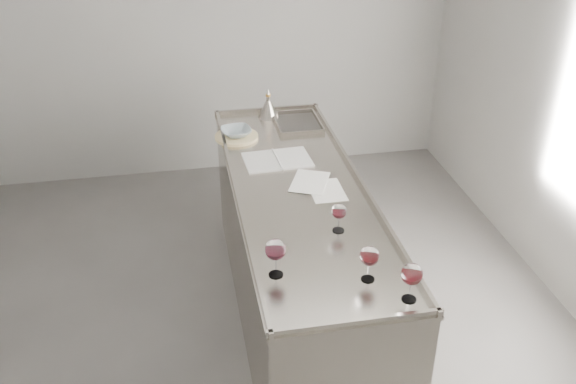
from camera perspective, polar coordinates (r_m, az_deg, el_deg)
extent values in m
cube|color=#53504E|center=(3.98, -5.50, -14.54)|extent=(4.50, 5.00, 0.02)
cube|color=#979592|center=(5.54, -9.00, 15.09)|extent=(4.50, 0.02, 2.80)
cube|color=gray|center=(3.96, 0.96, -5.79)|extent=(0.75, 2.40, 0.92)
cube|color=gray|center=(3.71, 1.02, 0.14)|extent=(0.77, 2.42, 0.02)
cube|color=gray|center=(2.75, 6.12, -11.45)|extent=(0.77, 0.02, 0.03)
cube|color=gray|center=(4.76, -1.89, 7.34)|extent=(0.77, 0.02, 0.03)
cube|color=gray|center=(3.65, -4.60, -0.04)|extent=(0.02, 2.42, 0.03)
cube|color=gray|center=(3.78, 6.45, 0.97)|extent=(0.02, 2.42, 0.03)
cube|color=#595654|center=(4.55, 0.84, 6.00)|extent=(0.30, 0.38, 0.01)
cylinder|color=white|center=(3.02, -1.08, -7.34)|extent=(0.07, 0.07, 0.00)
cylinder|color=white|center=(2.99, -1.09, -6.59)|extent=(0.01, 0.01, 0.09)
ellipsoid|color=white|center=(2.94, -1.11, -5.14)|extent=(0.10, 0.10, 0.10)
cylinder|color=#350712|center=(2.95, -1.10, -5.50)|extent=(0.07, 0.07, 0.02)
cylinder|color=white|center=(3.01, 7.10, -7.67)|extent=(0.06, 0.06, 0.00)
cylinder|color=white|center=(2.99, 7.16, -6.99)|extent=(0.01, 0.01, 0.09)
ellipsoid|color=white|center=(2.94, 7.26, -5.67)|extent=(0.09, 0.09, 0.10)
cylinder|color=#350709|center=(2.95, 7.23, -5.99)|extent=(0.07, 0.07, 0.02)
cylinder|color=white|center=(2.92, 10.69, -9.33)|extent=(0.07, 0.07, 0.00)
cylinder|color=white|center=(2.90, 10.78, -8.59)|extent=(0.01, 0.01, 0.09)
ellipsoid|color=white|center=(2.84, 10.95, -7.18)|extent=(0.10, 0.10, 0.10)
cylinder|color=#3D080B|center=(2.85, 10.91, -7.53)|extent=(0.07, 0.07, 0.02)
cylinder|color=white|center=(3.34, 4.49, -3.41)|extent=(0.06, 0.06, 0.00)
cylinder|color=white|center=(3.32, 4.52, -2.81)|extent=(0.01, 0.01, 0.08)
ellipsoid|color=white|center=(3.28, 4.57, -1.72)|extent=(0.08, 0.08, 0.08)
cylinder|color=#35070D|center=(3.29, 4.56, -1.98)|extent=(0.06, 0.06, 0.02)
cube|color=white|center=(4.01, -2.42, 2.72)|extent=(0.22, 0.30, 0.01)
cube|color=white|center=(4.05, 0.50, 3.04)|extent=(0.22, 0.30, 0.01)
cylinder|color=white|center=(4.02, -0.95, 2.96)|extent=(0.03, 0.29, 0.01)
cube|color=silver|center=(3.69, 3.45, 0.13)|extent=(0.19, 0.27, 0.00)
cube|color=white|center=(3.78, 1.94, 0.92)|extent=(0.30, 0.34, 0.00)
cylinder|color=#D0BB86|center=(4.34, -4.60, 4.93)|extent=(0.36, 0.36, 0.02)
imported|color=#8B9AA2|center=(4.33, -4.62, 5.34)|extent=(0.22, 0.22, 0.05)
cone|color=#A49B92|center=(4.64, -1.76, 7.39)|extent=(0.15, 0.15, 0.13)
cylinder|color=#A49B92|center=(4.61, -1.77, 8.31)|extent=(0.03, 0.03, 0.03)
cylinder|color=#A6742E|center=(4.60, -1.78, 8.59)|extent=(0.04, 0.04, 0.02)
cone|color=#A49B92|center=(4.59, -1.78, 8.94)|extent=(0.03, 0.03, 0.04)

